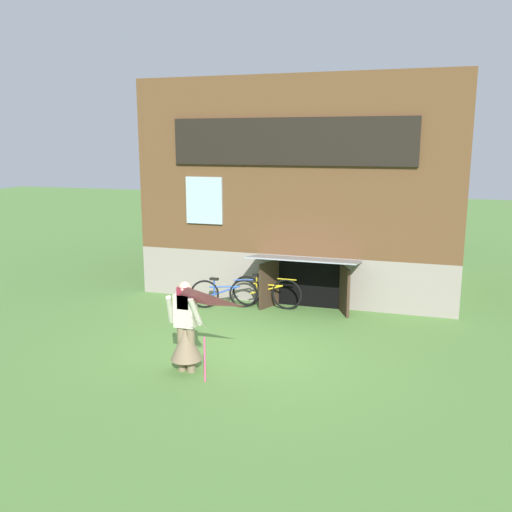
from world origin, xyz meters
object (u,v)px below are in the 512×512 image
person (186,334)px  bicycle_yellow (266,292)px  kite (188,314)px  bicycle_blue (224,293)px

person → bicycle_yellow: (0.26, 3.83, -0.27)m
kite → bicycle_yellow: size_ratio=0.87×
kite → bicycle_blue: bearing=103.4°
bicycle_yellow → bicycle_blue: bearing=-159.3°
person → bicycle_blue: person is taller
bicycle_yellow → person: bearing=-92.0°
kite → person: bearing=118.6°
person → bicycle_yellow: person is taller
person → kite: size_ratio=1.05×
bicycle_yellow → bicycle_blue: 0.97m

